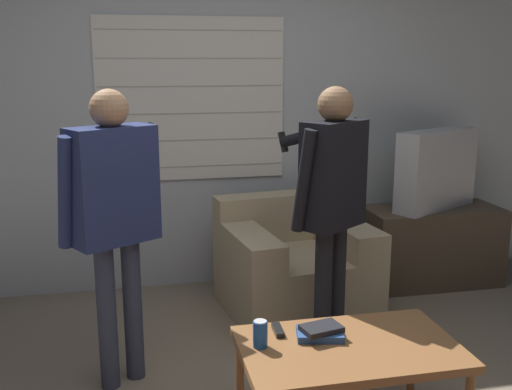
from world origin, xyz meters
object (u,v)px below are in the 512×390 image
object	(u,v)px
coffee_table	(349,353)
person_right_standing	(331,192)
person_left_standing	(113,204)
spare_remote	(278,330)
soda_can	(260,334)
book_stack	(320,332)
tv	(436,170)
armchair_beige	(294,265)

from	to	relation	value
coffee_table	person_right_standing	size ratio (longest dim) A/B	0.63
person_left_standing	spare_remote	world-z (taller)	person_left_standing
coffee_table	soda_can	size ratio (longest dim) A/B	7.90
book_stack	soda_can	xyz separation A→B (m)	(-0.29, -0.03, 0.03)
person_left_standing	coffee_table	bearing A→B (deg)	-64.23
tv	coffee_table	bearing A→B (deg)	24.34
armchair_beige	person_left_standing	world-z (taller)	person_left_standing
coffee_table	person_right_standing	xyz separation A→B (m)	(0.16, 0.75, 0.58)
tv	person_left_standing	distance (m)	2.56
book_stack	soda_can	world-z (taller)	soda_can
coffee_table	spare_remote	bearing A→B (deg)	146.54
tv	armchair_beige	bearing A→B (deg)	-16.08
armchair_beige	coffee_table	bearing A→B (deg)	76.44
person_right_standing	soda_can	distance (m)	1.00
person_left_standing	person_right_standing	xyz separation A→B (m)	(1.19, 0.05, -0.01)
armchair_beige	person_left_standing	distance (m)	1.56
person_right_standing	book_stack	xyz separation A→B (m)	(-0.26, -0.65, -0.51)
armchair_beige	book_stack	distance (m)	1.39
coffee_table	soda_can	bearing A→B (deg)	170.85
person_right_standing	spare_remote	xyz separation A→B (m)	(-0.44, -0.56, -0.53)
armchair_beige	soda_can	world-z (taller)	armchair_beige
person_right_standing	book_stack	world-z (taller)	person_right_standing
soda_can	spare_remote	xyz separation A→B (m)	(0.11, 0.12, -0.05)
armchair_beige	person_left_standing	size ratio (longest dim) A/B	0.67
person_left_standing	armchair_beige	bearing A→B (deg)	2.53
person_left_standing	soda_can	xyz separation A→B (m)	(0.63, -0.63, -0.48)
person_left_standing	soda_can	size ratio (longest dim) A/B	12.49
tv	person_right_standing	world-z (taller)	person_right_standing
soda_can	person_left_standing	bearing A→B (deg)	134.87
person_left_standing	book_stack	distance (m)	1.22
tv	book_stack	size ratio (longest dim) A/B	3.23
tv	spare_remote	xyz separation A→B (m)	(-1.61, -1.51, -0.44)
book_stack	soda_can	size ratio (longest dim) A/B	1.89
coffee_table	book_stack	world-z (taller)	book_stack
book_stack	person_right_standing	bearing A→B (deg)	68.02
tv	book_stack	xyz separation A→B (m)	(-1.43, -1.60, -0.42)
person_left_standing	spare_remote	distance (m)	1.05
soda_can	spare_remote	bearing A→B (deg)	47.66
person_left_standing	person_right_standing	world-z (taller)	person_left_standing
armchair_beige	tv	xyz separation A→B (m)	(1.17, 0.24, 0.59)
person_right_standing	spare_remote	size ratio (longest dim) A/B	11.95
tv	person_left_standing	size ratio (longest dim) A/B	0.49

